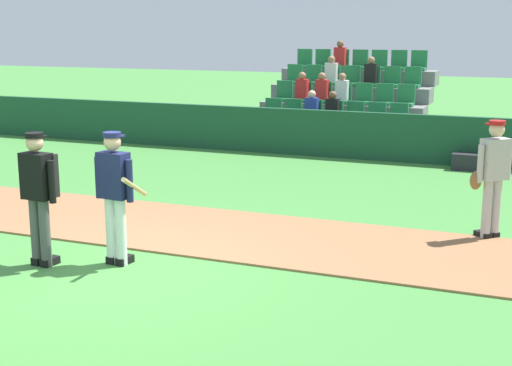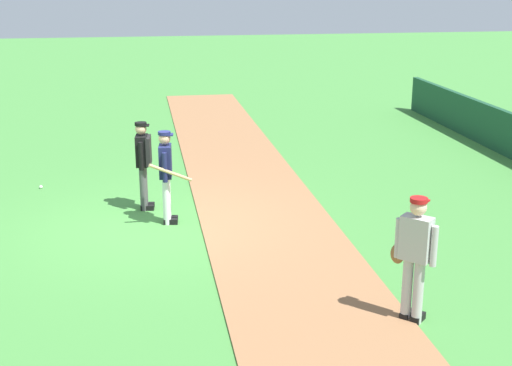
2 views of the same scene
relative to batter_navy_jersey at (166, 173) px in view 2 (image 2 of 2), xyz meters
The scene contains 6 objects.
ground_plane 1.00m from the batter_navy_jersey, 76.67° to the right, with size 80.00×80.00×0.00m, color #42843A.
infield_dirt_path 2.08m from the batter_navy_jersey, 88.07° to the left, with size 28.00×2.50×0.03m, color #936642.
batter_navy_jersey is the anchor object (origin of this frame).
umpire_home_plate 0.97m from the batter_navy_jersey, 155.74° to the right, with size 0.59×0.33×1.76m.
runner_grey_jersey 5.38m from the batter_navy_jersey, 34.60° to the left, with size 0.57×0.50×1.76m.
baseball 3.85m from the batter_navy_jersey, 135.06° to the right, with size 0.07×0.07×0.07m, color white.
Camera 2 is at (12.46, -0.15, 4.54)m, focal length 49.13 mm.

